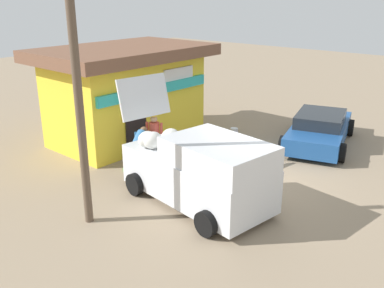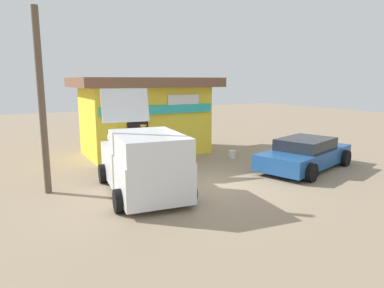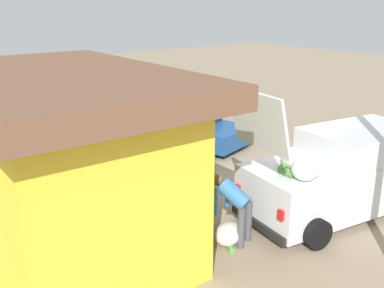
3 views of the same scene
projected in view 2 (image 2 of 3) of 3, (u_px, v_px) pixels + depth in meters
ground_plane at (211, 186)px, 11.38m from camera, size 60.00×60.00×0.00m
storefront_bar at (145, 114)px, 16.18m from camera, size 6.40×4.23×3.49m
delivery_van at (143, 162)px, 10.47m from camera, size 2.74×4.77×3.09m
parked_sedan at (305, 154)px, 13.46m from camera, size 4.82×3.09×1.19m
vendor_standing at (144, 143)px, 13.53m from camera, size 0.46×0.52×1.69m
customer_bending at (126, 148)px, 13.10m from camera, size 0.84×0.68×1.37m
unloaded_banana_pile at (124, 164)px, 13.36m from camera, size 0.76×0.83×0.44m
paint_bucket at (232, 154)px, 15.33m from camera, size 0.30×0.30×0.34m
utility_pole at (42, 103)px, 10.18m from camera, size 0.20×0.20×5.45m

